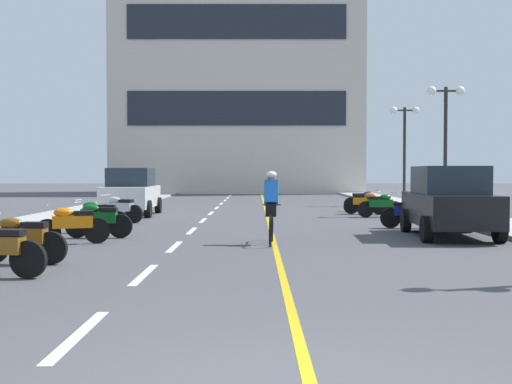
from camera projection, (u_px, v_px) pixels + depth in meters
name	position (u px, v px, depth m)	size (l,w,h in m)	color
ground_plane	(260.00, 215.00, 25.78)	(140.00, 140.00, 0.00)	#47474C
curb_left	(94.00, 209.00, 28.77)	(2.40, 72.00, 0.12)	#A8A8A3
curb_right	(425.00, 209.00, 28.78)	(2.40, 72.00, 0.12)	#A8A8A3
lane_dash_0	(78.00, 335.00, 6.78)	(0.14, 2.20, 0.01)	silver
lane_dash_1	(144.00, 274.00, 10.78)	(0.14, 2.20, 0.01)	silver
lane_dash_2	(174.00, 247.00, 14.78)	(0.14, 2.20, 0.01)	silver
lane_dash_3	(191.00, 231.00, 18.78)	(0.14, 2.20, 0.01)	silver
lane_dash_4	(202.00, 220.00, 22.78)	(0.14, 2.20, 0.01)	silver
lane_dash_5	(210.00, 213.00, 26.77)	(0.14, 2.20, 0.01)	silver
lane_dash_6	(216.00, 208.00, 30.77)	(0.14, 2.20, 0.01)	silver
lane_dash_7	(221.00, 204.00, 34.77)	(0.14, 2.20, 0.01)	silver
lane_dash_8	(224.00, 200.00, 38.77)	(0.14, 2.20, 0.01)	silver
lane_dash_9	(227.00, 198.00, 42.77)	(0.14, 2.20, 0.01)	silver
lane_dash_10	(230.00, 196.00, 46.77)	(0.14, 2.20, 0.01)	silver
lane_dash_11	(232.00, 194.00, 50.76)	(0.14, 2.20, 0.01)	silver
centre_line_yellow	(265.00, 210.00, 28.78)	(0.12, 66.00, 0.01)	gold
office_building	(237.00, 59.00, 53.00)	(19.49, 7.26, 21.47)	beige
street_lamp_mid	(445.00, 119.00, 25.54)	(1.46, 0.36, 4.85)	black
street_lamp_far	(404.00, 132.00, 32.93)	(1.46, 0.36, 4.80)	black
parked_car_near	(448.00, 201.00, 16.97)	(2.09, 4.28, 1.82)	black
parked_car_mid	(131.00, 192.00, 25.48)	(1.97, 4.22, 1.82)	black
motorcycle_2	(20.00, 238.00, 11.96)	(1.70, 0.60, 0.92)	black
motorcycle_3	(71.00, 224.00, 15.26)	(1.65, 0.78, 0.92)	black
motorcycle_4	(98.00, 219.00, 16.72)	(1.70, 0.60, 0.92)	black
motorcycle_5	(97.00, 216.00, 18.14)	(1.70, 0.60, 0.92)	black
motorcycle_6	(409.00, 212.00, 19.60)	(1.70, 0.60, 0.92)	black
motorcycle_7	(119.00, 208.00, 21.83)	(1.63, 0.81, 0.92)	black
motorcycle_8	(380.00, 205.00, 24.31)	(1.69, 0.60, 0.92)	black
motorcycle_9	(365.00, 202.00, 26.09)	(1.64, 0.79, 0.92)	black
motorcycle_10	(364.00, 200.00, 27.97)	(1.70, 0.60, 0.92)	black
cyclist_rider	(271.00, 206.00, 15.34)	(0.42, 1.77, 1.71)	black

